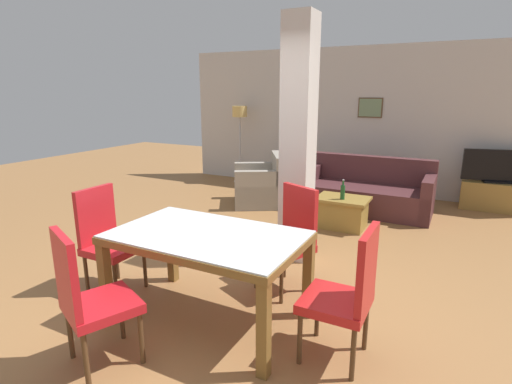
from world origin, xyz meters
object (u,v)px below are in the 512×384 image
Objects in this scene: dining_table at (207,252)px; floor_lamp at (240,119)px; bottle at (343,192)px; dining_chair_near_left at (88,295)px; tv_stand at (496,196)px; coffee_table at (342,212)px; dining_chair_head_right at (348,291)px; tv_screen at (500,167)px; dining_chair_head_left at (107,236)px; dining_chair_far_right at (290,235)px; armchair at (262,187)px; sofa at (367,193)px.

floor_lamp reaches higher than dining_table.
dining_table is at bearing -97.70° from bottle.
dining_chair_near_left is 3.62× the size of bottle.
coffee_table is at bearing -135.19° from tv_stand.
dining_chair_head_right reaches higher than bottle.
coffee_table is at bearing 32.24° from tv_screen.
dining_chair_head_left is 5.99m from tv_stand.
tv_stand reaches higher than coffee_table.
dining_chair_head_right is at bearing 0.00° from dining_table.
dining_chair_far_right is 3.62× the size of bottle.
dining_chair_near_left is 0.84× the size of armchair.
floor_lamp is at bearing 144.35° from bottle.
dining_chair_near_left is 4.41m from armchair.
dining_chair_near_left is 1.89m from dining_chair_far_right.
tv_stand is at bearing -152.44° from sofa.
armchair is at bearing -179.18° from dining_chair_head_left.
floor_lamp is (-1.17, 1.30, 1.04)m from armchair.
tv_screen is at bearing 88.14° from dining_chair_near_left.
bottle is (-0.11, -1.09, 0.26)m from sofa.
dining_chair_head_right is at bearing -103.69° from tv_stand.
dining_chair_head_left is at bearing -126.03° from tv_stand.
floor_lamp is (-2.74, 1.89, 1.11)m from coffee_table.
floor_lamp reaches higher than dining_chair_head_right.
sofa is 1.74m from armchair.
dining_chair_near_left is 1.79m from dining_chair_head_right.
dining_chair_head_left and dining_chair_near_left have the same top height.
dining_chair_far_right reaches higher than tv_screen.
tv_screen is (1.97, 3.99, 0.17)m from dining_chair_far_right.
dining_chair_head_right is 1.16m from dining_chair_far_right.
tv_screen is (0.00, 0.00, 0.49)m from tv_stand.
dining_chair_near_left reaches higher than bottle.
dining_chair_head_right is at bearing 90.00° from dining_chair_head_left.
dining_chair_near_left is 6.34m from tv_screen.
armchair is (-1.69, -0.42, 0.01)m from sofa.
sofa is 2.16m from tv_screen.
dining_chair_far_right is at bearing -116.24° from tv_stand.
dining_table reaches higher than bottle.
dining_chair_head_right reaches higher than sofa.
dining_chair_head_right is (1.18, 0.00, -0.07)m from dining_table.
dining_table is at bearing 90.00° from dining_chair_head_right.
dining_chair_head_left is 0.98× the size of tv_stand.
dining_chair_far_right is at bearing -89.58° from bottle.
tv_stand is 0.49m from tv_screen.
armchair is 1.67× the size of coffee_table.
dining_chair_head_right is at bearing 157.53° from dining_chair_far_right.
bottle is at bearing 150.91° from dining_chair_head_left.
dining_chair_head_left reaches higher than sofa.
armchair reaches higher than sofa.
dining_table is 0.78× the size of sofa.
tv_screen is at bearing -152.44° from sofa.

